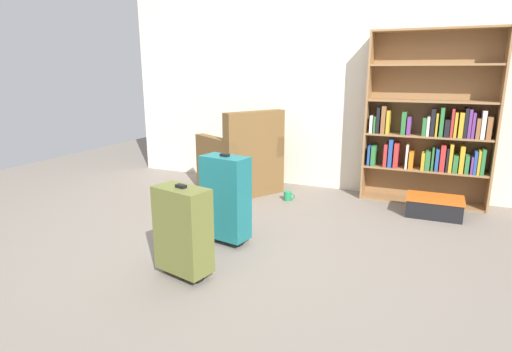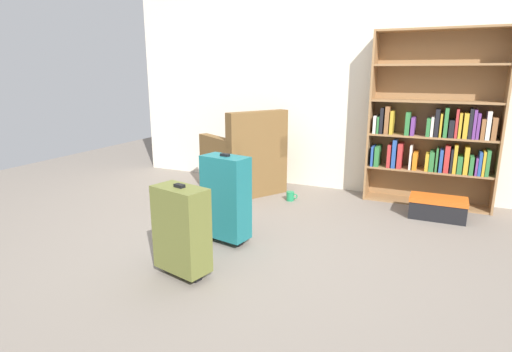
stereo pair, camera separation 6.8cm
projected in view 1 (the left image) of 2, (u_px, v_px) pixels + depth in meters
The scene contains 8 objects.
ground_plane at pixel (246, 249), 3.09m from camera, with size 8.22×8.22×0.00m, color slate.
back_wall at pixel (319, 71), 4.50m from camera, with size 4.70×0.10×2.60m, color beige.
bookshelf at pixel (430, 127), 4.02m from camera, with size 1.19×0.27×1.68m.
armchair at pixel (242, 163), 4.52m from camera, with size 0.96×0.96×0.90m.
mug at pixel (288, 196), 4.25m from camera, with size 0.12×0.08×0.10m.
storage_box at pixel (434, 206), 3.75m from camera, with size 0.48×0.26×0.20m.
suitcase_olive at pixel (183, 230), 2.60m from camera, with size 0.39×0.27×0.62m.
suitcase_teal at pixel (226, 198), 3.12m from camera, with size 0.38×0.25×0.70m.
Camera 1 is at (1.20, -2.60, 1.30)m, focal length 28.93 mm.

